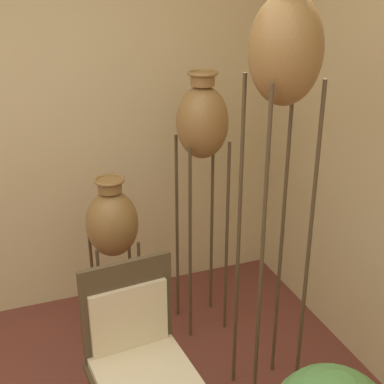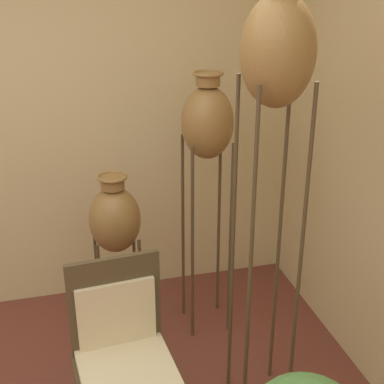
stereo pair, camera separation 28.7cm
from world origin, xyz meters
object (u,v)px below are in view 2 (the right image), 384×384
(chair, at_px, (122,347))
(vase_stand_short, at_px, (115,220))
(vase_stand_tall, at_px, (277,61))
(vase_stand_medium, at_px, (207,127))

(chair, bearing_deg, vase_stand_short, 79.46)
(vase_stand_tall, height_order, chair, vase_stand_tall)
(vase_stand_medium, distance_m, vase_stand_short, 0.78)
(vase_stand_tall, distance_m, vase_stand_short, 1.42)
(vase_stand_medium, relative_size, vase_stand_short, 1.49)
(vase_stand_tall, xyz_separation_m, vase_stand_medium, (-0.10, 0.73, -0.49))
(vase_stand_medium, xyz_separation_m, chair, (-0.66, -0.85, -0.80))
(vase_stand_medium, bearing_deg, chair, -127.61)
(vase_stand_medium, bearing_deg, vase_stand_short, -177.70)
(vase_stand_tall, xyz_separation_m, vase_stand_short, (-0.68, 0.71, -1.02))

